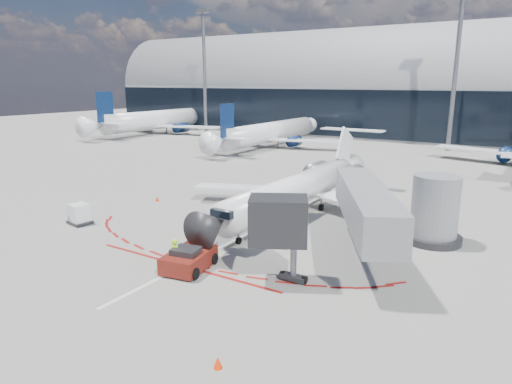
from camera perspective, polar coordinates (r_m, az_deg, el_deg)
The scene contains 15 objects.
ground at distance 37.67m, azimuth 2.48°, elevation -3.43°, with size 260.00×260.00×0.00m, color slate.
apron_centerline at distance 39.35m, azimuth 3.92°, elevation -2.69°, with size 0.25×40.00×0.01m, color silver.
apron_stop_bar at distance 28.82m, azimuth -9.07°, elevation -9.11°, with size 14.00×0.25×0.01m, color maroon.
terminal_building at distance 97.95m, azimuth 22.10°, elevation 11.23°, with size 150.00×24.15×24.00m.
jet_bridge at distance 30.50m, azimuth 15.84°, elevation -2.21°, with size 10.03×15.20×4.90m.
light_mast_west at distance 101.14m, azimuth -6.45°, elevation 14.43°, with size 0.70×0.70×25.00m, color slate.
light_mast_centre at distance 80.35m, azimuth 23.68°, elevation 13.61°, with size 0.70×0.70×25.00m, color slate.
regional_jet at distance 39.46m, azimuth 5.67°, elevation 0.64°, with size 21.48×26.48×6.63m.
pushback_tug at distance 28.09m, azimuth -8.40°, elevation -8.29°, with size 2.92×5.71×1.45m.
ramp_worker at distance 28.10m, azimuth -10.01°, elevation -7.66°, with size 0.70×0.46×1.93m, color #ADFF1A.
uld_container at distance 38.88m, azimuth -21.23°, elevation -2.59°, with size 1.95×1.73×1.63m.
safety_cone_left at distance 44.20m, azimuth -12.23°, elevation -0.81°, with size 0.36×0.36×0.50m, color #FF3105.
safety_cone_right at distance 19.33m, azimuth -4.78°, elevation -20.47°, with size 0.37×0.37×0.51m, color #FF3105.
bg_airliner_0 at distance 102.93m, azimuth -11.79°, elevation 10.45°, with size 35.42×37.50×11.46m, color white, non-canonical shape.
bg_airliner_1 at distance 79.43m, azimuth 1.90°, elevation 9.24°, with size 30.30×32.08×9.80m, color white, non-canonical shape.
Camera 1 is at (17.73, -31.33, 11.10)m, focal length 32.00 mm.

